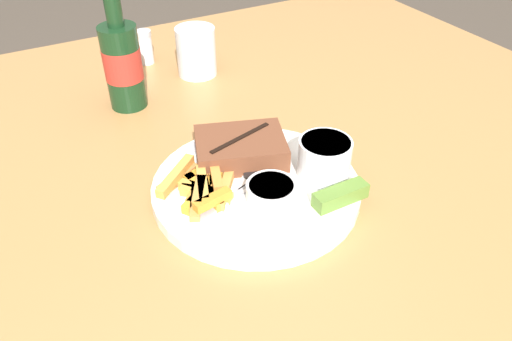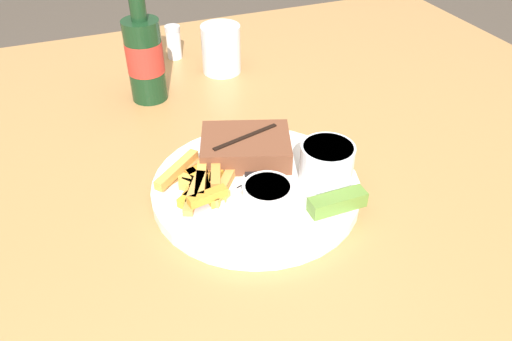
# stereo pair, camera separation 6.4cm
# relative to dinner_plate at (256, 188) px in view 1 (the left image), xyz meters

# --- Properties ---
(dining_table) EXTENTS (1.36, 1.26, 0.78)m
(dining_table) POSITION_rel_dinner_plate_xyz_m (0.00, 0.00, -0.08)
(dining_table) COLOR #A87542
(dining_table) RESTS_ON ground_plane
(dinner_plate) EXTENTS (0.27, 0.27, 0.02)m
(dinner_plate) POSITION_rel_dinner_plate_xyz_m (0.00, 0.00, 0.00)
(dinner_plate) COLOR white
(dinner_plate) RESTS_ON dining_table
(steak_portion) EXTENTS (0.14, 0.12, 0.03)m
(steak_portion) POSITION_rel_dinner_plate_xyz_m (0.01, 0.06, 0.03)
(steak_portion) COLOR brown
(steak_portion) RESTS_ON dinner_plate
(fries_pile) EXTENTS (0.12, 0.11, 0.02)m
(fries_pile) POSITION_rel_dinner_plate_xyz_m (-0.07, 0.02, 0.02)
(fries_pile) COLOR gold
(fries_pile) RESTS_ON dinner_plate
(coleslaw_cup) EXTENTS (0.07, 0.07, 0.05)m
(coleslaw_cup) POSITION_rel_dinner_plate_xyz_m (0.09, -0.03, 0.04)
(coleslaw_cup) COLOR white
(coleslaw_cup) RESTS_ON dinner_plate
(dipping_sauce_cup) EXTENTS (0.06, 0.06, 0.02)m
(dipping_sauce_cup) POSITION_rel_dinner_plate_xyz_m (-0.00, -0.04, 0.02)
(dipping_sauce_cup) COLOR silver
(dipping_sauce_cup) RESTS_ON dinner_plate
(pickle_spear) EXTENTS (0.07, 0.02, 0.02)m
(pickle_spear) POSITION_rel_dinner_plate_xyz_m (0.07, -0.08, 0.02)
(pickle_spear) COLOR #567A2D
(pickle_spear) RESTS_ON dinner_plate
(fork_utensil) EXTENTS (0.13, 0.05, 0.00)m
(fork_utensil) POSITION_rel_dinner_plate_xyz_m (-0.07, -0.02, 0.01)
(fork_utensil) COLOR #B7B7BC
(fork_utensil) RESTS_ON dinner_plate
(knife_utensil) EXTENTS (0.08, 0.16, 0.01)m
(knife_utensil) POSITION_rel_dinner_plate_xyz_m (-0.01, 0.03, 0.01)
(knife_utensil) COLOR #B7B7BC
(knife_utensil) RESTS_ON dinner_plate
(beer_bottle) EXTENTS (0.06, 0.06, 0.22)m
(beer_bottle) POSITION_rel_dinner_plate_xyz_m (-0.08, 0.31, 0.07)
(beer_bottle) COLOR #143319
(beer_bottle) RESTS_ON dining_table
(drinking_glass) EXTENTS (0.07, 0.07, 0.09)m
(drinking_glass) POSITION_rel_dinner_plate_xyz_m (0.07, 0.36, 0.04)
(drinking_glass) COLOR silver
(drinking_glass) RESTS_ON dining_table
(salt_shaker) EXTENTS (0.03, 0.03, 0.07)m
(salt_shaker) POSITION_rel_dinner_plate_xyz_m (0.01, 0.45, 0.02)
(salt_shaker) COLOR white
(salt_shaker) RESTS_ON dining_table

